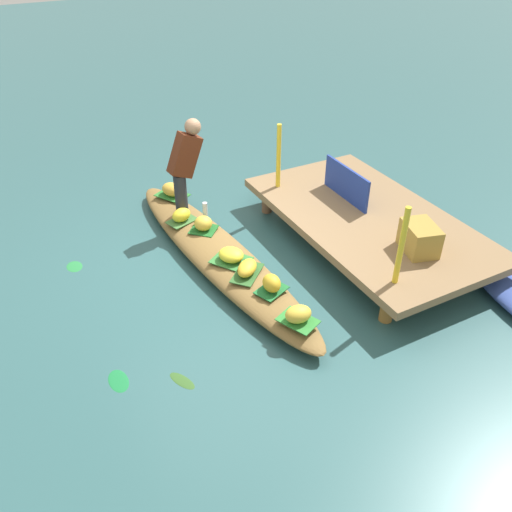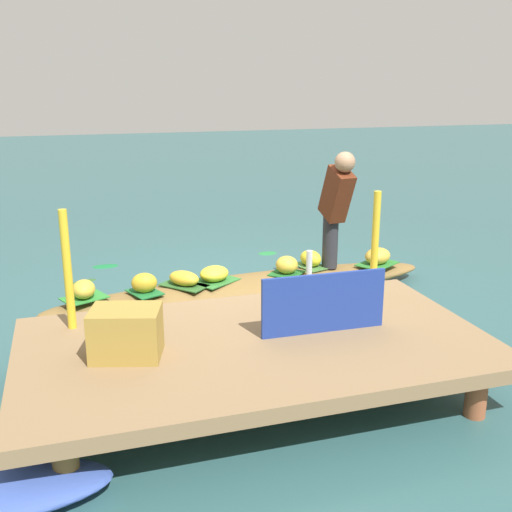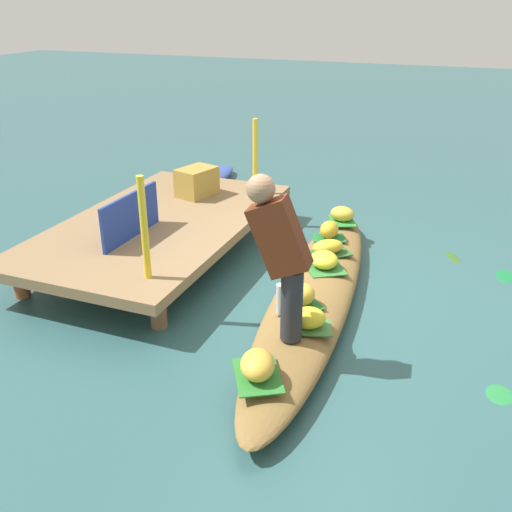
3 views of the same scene
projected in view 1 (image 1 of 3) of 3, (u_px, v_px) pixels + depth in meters
canal_water at (218, 262)px, 6.35m from camera, size 40.00×40.00×0.00m
dock_platform at (368, 219)px, 6.51m from camera, size 3.20×1.80×0.40m
vendor_boat at (218, 254)px, 6.29m from camera, size 4.04×1.02×0.23m
leaf_mat_0 at (182, 221)px, 6.69m from camera, size 0.34×0.42×0.01m
banana_bunch_0 at (181, 215)px, 6.64m from camera, size 0.26×0.30×0.17m
leaf_mat_1 at (298, 320)px, 5.13m from camera, size 0.45×0.39×0.01m
banana_bunch_1 at (298, 314)px, 5.08m from camera, size 0.22×0.28×0.17m
leaf_mat_2 at (203, 229)px, 6.51m from camera, size 0.43×0.43×0.01m
banana_bunch_2 at (203, 223)px, 6.46m from camera, size 0.32×0.32×0.18m
leaf_mat_3 at (231, 260)px, 5.97m from camera, size 0.53×0.50×0.01m
banana_bunch_3 at (231, 255)px, 5.93m from camera, size 0.38×0.37×0.15m
leaf_mat_4 at (172, 195)px, 7.25m from camera, size 0.52×0.47×0.01m
banana_bunch_4 at (172, 189)px, 7.20m from camera, size 0.37×0.32×0.17m
leaf_mat_5 at (271, 290)px, 5.52m from camera, size 0.34×0.39×0.01m
banana_bunch_5 at (272, 283)px, 5.47m from camera, size 0.25×0.21×0.18m
leaf_mat_6 at (247, 273)px, 5.77m from camera, size 0.48×0.50×0.01m
banana_bunch_6 at (247, 268)px, 5.73m from camera, size 0.36×0.36×0.14m
vendor_person at (185, 162)px, 6.50m from camera, size 0.22×0.47×1.22m
water_bottle at (205, 212)px, 6.63m from camera, size 0.06×0.06×0.26m
market_banner at (346, 183)px, 6.72m from camera, size 0.91×0.04×0.43m
railing_post_west at (279, 156)px, 6.87m from camera, size 0.06×0.06×0.87m
railing_post_east at (401, 246)px, 5.13m from camera, size 0.06×0.06×0.87m
produce_crate at (420, 238)px, 5.75m from camera, size 0.51×0.43×0.32m
drifting_plant_0 at (118, 381)px, 4.81m from camera, size 0.30×0.18×0.01m
drifting_plant_1 at (74, 266)px, 6.27m from camera, size 0.25×0.19×0.01m
drifting_plant_2 at (182, 381)px, 4.81m from camera, size 0.32×0.22×0.01m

